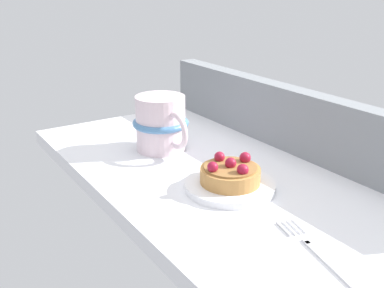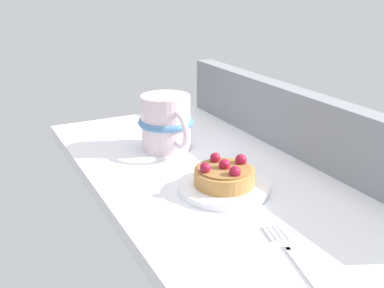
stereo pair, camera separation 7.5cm
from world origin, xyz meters
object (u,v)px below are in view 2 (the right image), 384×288
at_px(dessert_plate, 224,187).
at_px(coffee_mug, 166,123).
at_px(dessert_fork, 300,264).
at_px(raspberry_tart, 224,175).

distance_m(dessert_plate, coffee_mug, 0.21).
relative_size(coffee_mug, dessert_fork, 0.79).
xyz_separation_m(coffee_mug, dessert_fork, (0.40, -0.02, -0.05)).
bearing_deg(raspberry_tart, dessert_fork, -6.49).
bearing_deg(dessert_fork, coffee_mug, 177.21).
relative_size(dessert_plate, coffee_mug, 0.99).
distance_m(dessert_plate, raspberry_tart, 0.02).
bearing_deg(dessert_plate, raspberry_tart, 109.32).
bearing_deg(coffee_mug, dessert_plate, 0.91).
height_order(dessert_plate, coffee_mug, coffee_mug).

